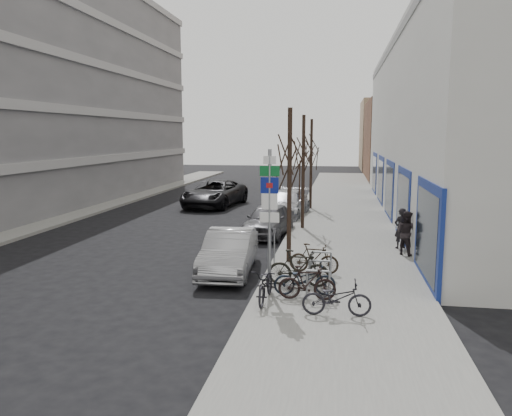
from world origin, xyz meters
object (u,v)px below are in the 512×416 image
(meter_back, at_px, (300,201))
(parked_car_mid, at_px, (268,220))
(tree_mid, at_px, (304,145))
(bike_far_inner, at_px, (314,258))
(bike_far_curb, at_px, (337,295))
(bike_near_right, at_px, (307,283))
(bike_rack, at_px, (320,271))
(tree_near, at_px, (290,149))
(pedestrian_far, at_px, (406,233))
(lane_car, at_px, (215,193))
(tree_far, at_px, (311,143))
(meter_mid, at_px, (290,217))
(bike_mid_curb, at_px, (305,277))
(bike_near_left, at_px, (266,281))
(pedestrian_near, at_px, (401,228))
(highway_sign_pole, at_px, (270,212))
(meter_front, at_px, (274,243))
(parked_car_back, at_px, (286,204))
(parked_car_front, at_px, (229,252))
(bike_mid_inner, at_px, (299,268))

(meter_back, height_order, parked_car_mid, parked_car_mid)
(tree_mid, height_order, bike_far_inner, tree_mid)
(bike_far_curb, bearing_deg, parked_car_mid, 13.99)
(bike_near_right, bearing_deg, bike_rack, -16.89)
(tree_near, distance_m, pedestrian_far, 5.50)
(meter_back, height_order, lane_car, lane_car)
(tree_mid, relative_size, lane_car, 0.91)
(tree_far, bearing_deg, meter_mid, -93.22)
(bike_near_right, xyz_separation_m, bike_far_curb, (0.80, -1.08, 0.04))
(meter_mid, relative_size, bike_mid_curb, 0.73)
(bike_near_left, height_order, lane_car, lane_car)
(bike_near_right, height_order, pedestrian_near, pedestrian_near)
(parked_car_mid, bearing_deg, highway_sign_pole, -75.07)
(tree_mid, relative_size, bike_far_inner, 3.38)
(bike_rack, bearing_deg, pedestrian_near, 62.62)
(bike_rack, distance_m, pedestrian_near, 6.37)
(meter_front, bearing_deg, parked_car_back, 93.96)
(parked_car_mid, bearing_deg, meter_mid, 1.31)
(parked_car_front, relative_size, parked_car_back, 0.85)
(bike_near_right, distance_m, lane_car, 19.21)
(bike_near_right, height_order, parked_car_back, parked_car_back)
(tree_far, relative_size, bike_mid_curb, 3.18)
(meter_front, relative_size, bike_far_inner, 0.78)
(bike_mid_curb, relative_size, bike_far_inner, 1.06)
(bike_rack, height_order, tree_far, tree_far)
(parked_car_front, bearing_deg, bike_far_inner, -5.05)
(highway_sign_pole, distance_m, lane_car, 18.39)
(tree_near, height_order, pedestrian_far, tree_near)
(meter_back, height_order, parked_car_back, parked_car_back)
(lane_car, bearing_deg, meter_back, -22.17)
(tree_near, distance_m, lane_car, 15.47)
(tree_far, height_order, meter_mid, tree_far)
(meter_back, xyz_separation_m, bike_far_curb, (2.16, -15.64, -0.25))
(highway_sign_pole, bearing_deg, bike_far_inner, 61.57)
(highway_sign_pole, bearing_deg, bike_near_right, -26.18)
(highway_sign_pole, xyz_separation_m, bike_far_curb, (1.91, -1.62, -1.79))
(tree_far, height_order, pedestrian_far, tree_far)
(bike_mid_curb, height_order, parked_car_mid, parked_car_mid)
(bike_far_curb, bearing_deg, bike_near_right, 33.32)
(highway_sign_pole, bearing_deg, tree_mid, 88.86)
(tree_near, xyz_separation_m, pedestrian_near, (4.13, 2.75, -3.15))
(tree_mid, xyz_separation_m, meter_back, (-0.45, 4.00, -3.19))
(highway_sign_pole, bearing_deg, parked_car_back, 94.14)
(bike_mid_curb, height_order, pedestrian_far, pedestrian_far)
(bike_rack, bearing_deg, bike_near_right, -104.14)
(bike_rack, height_order, meter_mid, meter_mid)
(tree_mid, distance_m, bike_near_right, 11.15)
(bike_mid_inner, xyz_separation_m, parked_car_front, (-2.45, 1.57, 0.00))
(tree_near, relative_size, bike_near_right, 3.48)
(meter_back, relative_size, lane_car, 0.21)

